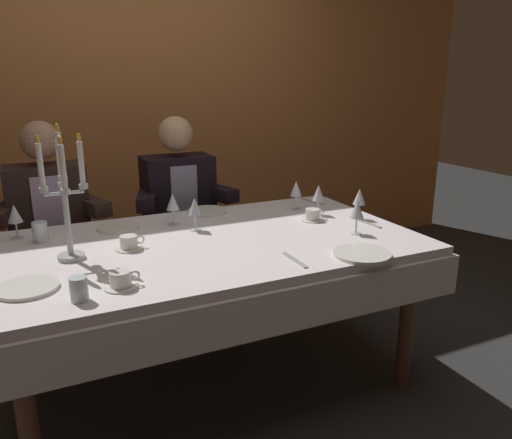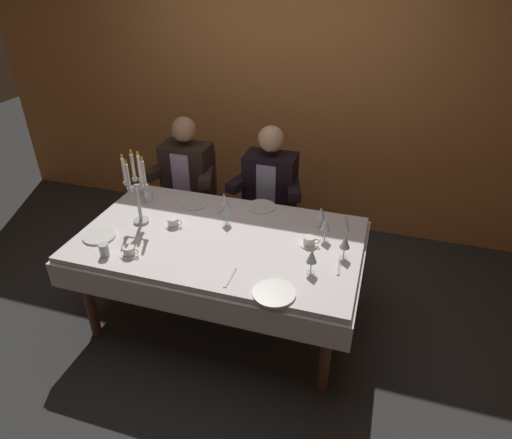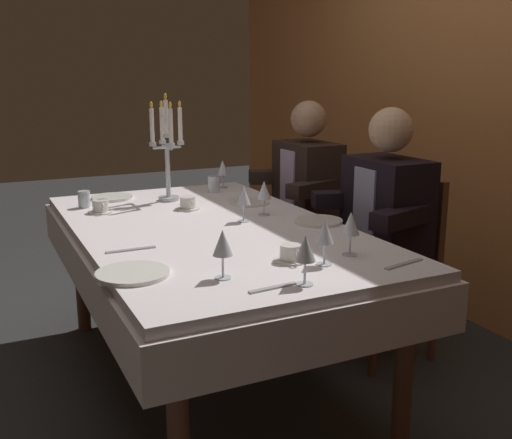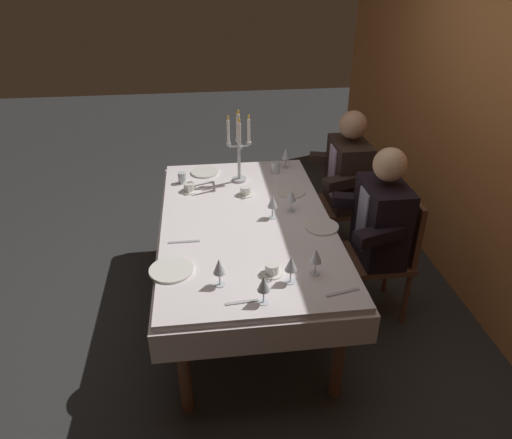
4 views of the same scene
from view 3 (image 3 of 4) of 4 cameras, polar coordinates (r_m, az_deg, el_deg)
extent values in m
plane|color=#2F302F|center=(2.92, -4.24, -14.82)|extent=(12.00, 12.00, 0.00)
cube|color=#CC7E43|center=(3.52, 21.92, 12.03)|extent=(6.00, 0.12, 2.70)
cube|color=white|center=(2.66, -4.51, -1.04)|extent=(1.90, 1.10, 0.04)
cube|color=white|center=(2.69, -4.46, -3.31)|extent=(1.94, 1.14, 0.18)
cylinder|color=brown|center=(3.43, -16.25, -4.60)|extent=(0.07, 0.07, 0.70)
cylinder|color=brown|center=(1.95, -7.36, -18.84)|extent=(0.07, 0.07, 0.70)
cylinder|color=brown|center=(3.65, -2.85, -2.93)|extent=(0.07, 0.07, 0.70)
cylinder|color=brown|center=(2.32, 13.82, -13.48)|extent=(0.07, 0.07, 0.70)
cylinder|color=silver|center=(3.21, -8.26, 1.99)|extent=(0.11, 0.11, 0.02)
cylinder|color=silver|center=(3.18, -8.35, 4.63)|extent=(0.02, 0.02, 0.28)
cylinder|color=silver|center=(3.16, -8.46, 7.86)|extent=(0.04, 0.04, 0.02)
cylinder|color=white|center=(3.15, -8.52, 9.58)|extent=(0.02, 0.02, 0.17)
ellipsoid|color=yellow|center=(3.15, -8.59, 11.44)|extent=(0.02, 0.02, 0.03)
cylinder|color=silver|center=(3.13, -8.22, 6.71)|extent=(0.07, 0.01, 0.01)
cylinder|color=silver|center=(3.09, -8.02, 7.00)|extent=(0.04, 0.04, 0.02)
cylinder|color=white|center=(3.08, -8.08, 8.76)|extent=(0.02, 0.02, 0.17)
ellipsoid|color=yellow|center=(3.08, -8.14, 10.66)|extent=(0.02, 0.02, 0.03)
cylinder|color=silver|center=(3.18, -7.78, 6.82)|extent=(0.01, 0.07, 0.01)
cylinder|color=silver|center=(3.19, -7.14, 7.22)|extent=(0.04, 0.04, 0.02)
cylinder|color=white|center=(3.18, -7.19, 8.93)|extent=(0.02, 0.02, 0.17)
ellipsoid|color=yellow|center=(3.17, -7.25, 10.77)|extent=(0.02, 0.02, 0.03)
cylinder|color=silver|center=(3.20, -8.63, 6.84)|extent=(0.07, 0.01, 0.01)
cylinder|color=silver|center=(3.24, -8.84, 7.26)|extent=(0.04, 0.04, 0.02)
cylinder|color=white|center=(3.23, -8.90, 8.94)|extent=(0.02, 0.02, 0.17)
ellipsoid|color=yellow|center=(3.22, -8.97, 10.76)|extent=(0.02, 0.02, 0.03)
cylinder|color=silver|center=(3.16, -9.08, 6.73)|extent=(0.01, 0.07, 0.01)
cylinder|color=silver|center=(3.14, -9.75, 7.04)|extent=(0.04, 0.04, 0.02)
cylinder|color=white|center=(3.13, -9.82, 8.77)|extent=(0.02, 0.02, 0.17)
ellipsoid|color=yellow|center=(3.13, -9.90, 10.64)|extent=(0.02, 0.02, 0.03)
cylinder|color=white|center=(2.72, 5.91, -0.15)|extent=(0.22, 0.22, 0.01)
cylinder|color=white|center=(2.05, -11.59, -5.01)|extent=(0.25, 0.25, 0.01)
cylinder|color=white|center=(3.10, -0.64, 1.66)|extent=(0.21, 0.21, 0.01)
cylinder|color=white|center=(3.31, -13.44, 2.06)|extent=(0.22, 0.22, 0.01)
cylinder|color=silver|center=(2.13, 6.45, -4.22)|extent=(0.06, 0.06, 0.00)
cylinder|color=silver|center=(2.12, 6.48, -3.20)|extent=(0.01, 0.01, 0.07)
cone|color=silver|center=(2.09, 6.53, -1.11)|extent=(0.07, 0.07, 0.08)
cylinder|color=#E0D172|center=(2.10, 6.52, -1.75)|extent=(0.04, 0.04, 0.03)
cylinder|color=silver|center=(2.85, 0.76, 0.46)|extent=(0.06, 0.06, 0.00)
cylinder|color=silver|center=(2.84, 0.76, 1.23)|extent=(0.01, 0.01, 0.07)
cone|color=silver|center=(2.82, 0.76, 2.82)|extent=(0.07, 0.07, 0.08)
cylinder|color=maroon|center=(2.83, 0.76, 2.33)|extent=(0.04, 0.04, 0.03)
cylinder|color=silver|center=(1.98, -3.14, -5.52)|extent=(0.06, 0.06, 0.00)
cylinder|color=silver|center=(1.97, -3.15, -4.43)|extent=(0.01, 0.01, 0.07)
cone|color=silver|center=(1.95, -3.18, -2.19)|extent=(0.07, 0.07, 0.08)
cylinder|color=maroon|center=(1.95, -3.17, -2.89)|extent=(0.04, 0.04, 0.03)
cylinder|color=silver|center=(2.73, -1.18, -0.13)|extent=(0.06, 0.06, 0.00)
cylinder|color=silver|center=(2.72, -1.18, 0.68)|extent=(0.01, 0.01, 0.07)
cone|color=silver|center=(2.70, -1.19, 2.33)|extent=(0.07, 0.07, 0.08)
cylinder|color=maroon|center=(2.71, -1.19, 1.82)|extent=(0.04, 0.04, 0.03)
cylinder|color=silver|center=(2.25, 8.84, -3.30)|extent=(0.06, 0.06, 0.00)
cylinder|color=silver|center=(2.24, 8.88, -2.33)|extent=(0.01, 0.01, 0.07)
cone|color=silver|center=(2.22, 8.95, -0.35)|extent=(0.07, 0.07, 0.08)
cylinder|color=silver|center=(3.53, -3.15, 3.03)|extent=(0.06, 0.06, 0.00)
cylinder|color=silver|center=(3.52, -3.16, 3.66)|extent=(0.01, 0.01, 0.07)
cone|color=silver|center=(3.51, -3.18, 4.95)|extent=(0.07, 0.07, 0.08)
cylinder|color=silver|center=(1.93, 4.70, -6.10)|extent=(0.06, 0.06, 0.00)
cylinder|color=silver|center=(1.92, 4.73, -4.99)|extent=(0.01, 0.01, 0.07)
cone|color=silver|center=(1.89, 4.77, -2.69)|extent=(0.07, 0.07, 0.08)
cylinder|color=maroon|center=(1.90, 4.76, -3.40)|extent=(0.04, 0.04, 0.03)
cylinder|color=silver|center=(3.12, -15.95, 1.86)|extent=(0.06, 0.06, 0.08)
cylinder|color=silver|center=(3.40, -4.01, 3.36)|extent=(0.07, 0.07, 0.09)
cylinder|color=white|center=(2.99, -6.47, 1.06)|extent=(0.12, 0.12, 0.01)
cylinder|color=white|center=(2.99, -6.49, 1.63)|extent=(0.08, 0.08, 0.05)
torus|color=white|center=(2.94, -6.16, 1.50)|extent=(0.04, 0.01, 0.04)
cylinder|color=white|center=(2.16, 3.27, -3.87)|extent=(0.12, 0.12, 0.01)
cylinder|color=white|center=(2.15, 3.28, -3.10)|extent=(0.08, 0.08, 0.05)
torus|color=white|center=(2.11, 3.94, -3.38)|extent=(0.04, 0.01, 0.04)
cylinder|color=white|center=(3.00, -14.47, 0.71)|extent=(0.12, 0.12, 0.01)
cylinder|color=white|center=(2.99, -14.50, 1.28)|extent=(0.08, 0.08, 0.05)
torus|color=white|center=(2.94, -14.31, 1.15)|extent=(0.04, 0.01, 0.04)
cube|color=#B7B7BC|center=(2.33, -11.76, -2.81)|extent=(0.02, 0.19, 0.01)
cube|color=#B7B7BC|center=(2.18, 13.83, -4.10)|extent=(0.06, 0.19, 0.01)
cube|color=#B7B7BC|center=(1.89, 1.61, -6.47)|extent=(0.03, 0.17, 0.01)
cylinder|color=brown|center=(3.80, 0.98, -4.47)|extent=(0.04, 0.04, 0.42)
cylinder|color=brown|center=(3.50, 3.64, -6.12)|extent=(0.04, 0.04, 0.42)
cylinder|color=brown|center=(3.96, 5.64, -3.75)|extent=(0.04, 0.04, 0.42)
cylinder|color=brown|center=(3.68, 8.56, -5.24)|extent=(0.04, 0.04, 0.42)
cube|color=brown|center=(3.66, 4.78, -1.45)|extent=(0.42, 0.42, 0.04)
cube|color=brown|center=(3.71, 7.39, 2.48)|extent=(0.38, 0.04, 0.44)
cube|color=black|center=(3.60, 4.87, 3.02)|extent=(0.42, 0.26, 0.54)
cube|color=#BFA8D3|center=(3.53, 2.98, 3.33)|extent=(0.16, 0.01, 0.40)
sphere|color=tan|center=(3.55, 5.00, 9.46)|extent=(0.21, 0.21, 0.21)
cube|color=black|center=(3.73, 1.84, 4.07)|extent=(0.19, 0.34, 0.08)
cube|color=black|center=(3.35, 5.31, 2.92)|extent=(0.19, 0.34, 0.08)
cylinder|color=brown|center=(3.18, 7.17, -8.27)|extent=(0.04, 0.04, 0.42)
cylinder|color=brown|center=(2.91, 11.07, -10.58)|extent=(0.04, 0.04, 0.42)
cylinder|color=brown|center=(3.38, 12.36, -7.15)|extent=(0.04, 0.04, 0.42)
cylinder|color=brown|center=(3.12, 16.45, -9.15)|extent=(0.04, 0.04, 0.42)
cube|color=brown|center=(3.06, 11.97, -4.75)|extent=(0.42, 0.42, 0.04)
cube|color=brown|center=(3.11, 14.96, -0.02)|extent=(0.38, 0.04, 0.44)
cube|color=black|center=(2.99, 12.24, 0.54)|extent=(0.42, 0.26, 0.54)
cube|color=#9394B4|center=(2.90, 10.16, 0.85)|extent=(0.16, 0.01, 0.40)
sphere|color=#D9AA81|center=(2.92, 12.65, 8.29)|extent=(0.21, 0.21, 0.21)
cube|color=black|center=(3.09, 8.33, 1.92)|extent=(0.19, 0.34, 0.08)
cube|color=black|center=(2.75, 13.43, 0.20)|extent=(0.19, 0.34, 0.08)
camera|label=1|loc=(3.33, -46.66, 10.74)|focal=34.78mm
camera|label=2|loc=(2.24, -77.75, 30.22)|focal=31.05mm
camera|label=4|loc=(1.14, 103.22, 50.37)|focal=33.11mm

